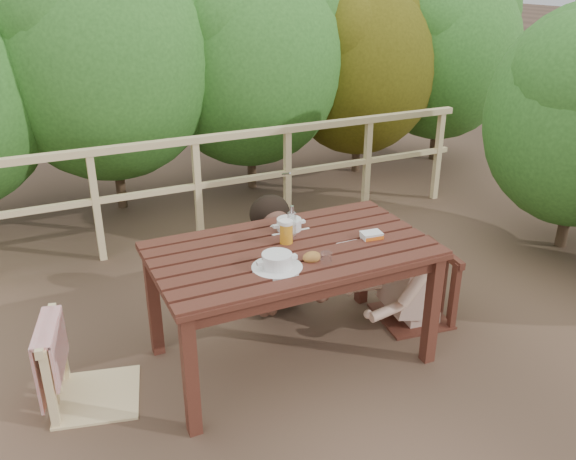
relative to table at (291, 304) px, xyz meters
name	(u,v)px	position (x,y,z in m)	size (l,w,h in m)	color
ground	(291,356)	(0.00, 0.00, -0.40)	(60.00, 60.00, 0.00)	brown
table	(291,304)	(0.00, 0.00, 0.00)	(1.72, 0.96, 0.79)	#3E1D14
chair_left	(87,326)	(-1.24, 0.11, 0.11)	(0.50, 0.50, 1.01)	#D4BA84
chair_far	(262,245)	(0.14, 0.83, 0.04)	(0.43, 0.43, 0.87)	#3E1D14
chair_right	(416,256)	(1.01, 0.06, 0.11)	(0.50, 0.50, 1.00)	#3E1D14
woman	(261,215)	(0.14, 0.85, 0.28)	(0.54, 0.67, 1.35)	black
diner_right	(421,244)	(1.04, 0.06, 0.20)	(0.48, 0.59, 1.19)	tan
railing	(198,191)	(0.00, 2.00, 0.11)	(5.60, 0.10, 1.01)	#D4BA84
hedge_row	(192,17)	(0.40, 3.20, 1.50)	(6.60, 1.60, 3.80)	#2B5C1F
soup_near	(277,262)	(-0.19, -0.21, 0.45)	(0.30, 0.30, 0.10)	white
soup_far	(289,225)	(0.10, 0.24, 0.44)	(0.27, 0.27, 0.09)	silver
bread_roll	(312,257)	(0.03, -0.22, 0.43)	(0.11, 0.09, 0.07)	#9C592D
beer_glass	(286,233)	(-0.01, 0.06, 0.48)	(0.09, 0.09, 0.16)	orange
bottle	(292,223)	(0.06, 0.12, 0.51)	(0.06, 0.06, 0.23)	silver
tumbler	(326,259)	(0.09, -0.28, 0.44)	(0.07, 0.07, 0.08)	silver
butter_tub	(371,236)	(0.51, -0.10, 0.42)	(0.13, 0.09, 0.06)	white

